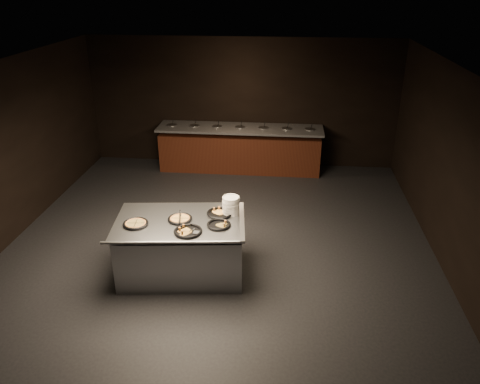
{
  "coord_description": "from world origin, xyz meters",
  "views": [
    {
      "loc": [
        1.03,
        -6.45,
        4.1
      ],
      "look_at": [
        0.34,
        0.3,
        0.94
      ],
      "focal_mm": 35.0,
      "sensor_mm": 36.0,
      "label": 1
    }
  ],
  "objects_px": {
    "pan_cheese_whole": "(180,219)",
    "serving_counter": "(181,248)",
    "plate_stack": "(231,205)",
    "pan_veggie_whole": "(136,224)"
  },
  "relations": [
    {
      "from": "pan_cheese_whole",
      "to": "serving_counter",
      "type": "bearing_deg",
      "value": -94.17
    },
    {
      "from": "serving_counter",
      "to": "pan_cheese_whole",
      "type": "distance_m",
      "value": 0.48
    },
    {
      "from": "plate_stack",
      "to": "pan_cheese_whole",
      "type": "xyz_separation_m",
      "value": [
        -0.71,
        -0.29,
        -0.11
      ]
    },
    {
      "from": "plate_stack",
      "to": "pan_cheese_whole",
      "type": "height_order",
      "value": "plate_stack"
    },
    {
      "from": "serving_counter",
      "to": "pan_cheese_whole",
      "type": "xyz_separation_m",
      "value": [
        0.0,
        0.02,
        0.48
      ]
    },
    {
      "from": "serving_counter",
      "to": "plate_stack",
      "type": "bearing_deg",
      "value": 16.72
    },
    {
      "from": "plate_stack",
      "to": "pan_cheese_whole",
      "type": "relative_size",
      "value": 0.75
    },
    {
      "from": "plate_stack",
      "to": "pan_veggie_whole",
      "type": "height_order",
      "value": "plate_stack"
    },
    {
      "from": "serving_counter",
      "to": "plate_stack",
      "type": "height_order",
      "value": "plate_stack"
    },
    {
      "from": "pan_veggie_whole",
      "to": "pan_cheese_whole",
      "type": "xyz_separation_m",
      "value": [
        0.59,
        0.2,
        -0.0
      ]
    }
  ]
}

